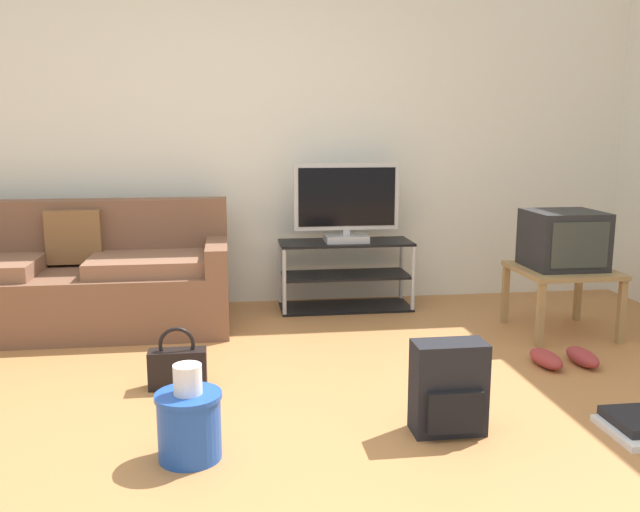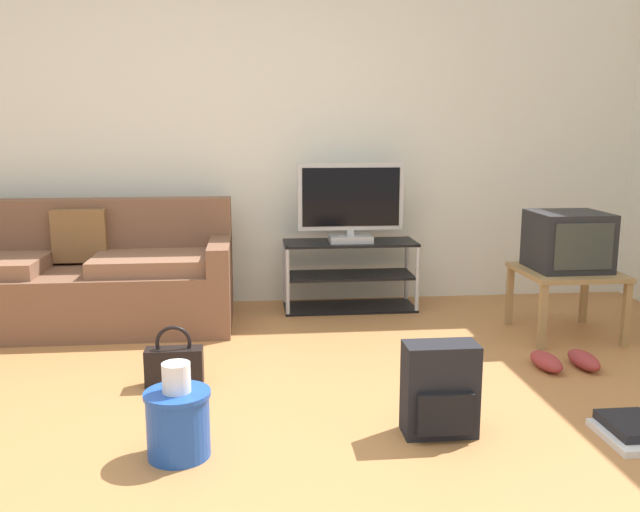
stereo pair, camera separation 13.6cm
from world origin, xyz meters
The scene contains 11 objects.
ground_plane centered at (0.00, 0.00, -0.01)m, with size 9.00×9.80×0.02m, color #B27542.
wall_back centered at (0.00, 2.45, 1.35)m, with size 9.00×0.10×2.70m, color silver.
couch centered at (-1.17, 1.87, 0.31)m, with size 2.09×0.81×0.83m.
tv_stand centered at (0.74, 2.11, 0.25)m, with size 0.96×0.37×0.50m.
flat_tv centered at (0.74, 2.09, 0.78)m, with size 0.76×0.22×0.57m.
side_table centered at (2.02, 1.31, 0.37)m, with size 0.59×0.59×0.43m.
crt_tv centered at (2.02, 1.33, 0.61)m, with size 0.45×0.43×0.37m.
backpack centered at (0.82, -0.01, 0.20)m, with size 0.32×0.24×0.41m.
handbag centered at (-0.39, 0.68, 0.11)m, with size 0.29×0.12×0.32m.
cleaning_bucket centered at (-0.29, -0.11, 0.16)m, with size 0.27×0.27×0.40m.
sneakers_pair centered at (1.75, 0.72, 0.04)m, with size 0.36×0.29×0.09m.
Camera 1 is at (-0.11, -2.71, 1.32)m, focal length 38.15 mm.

